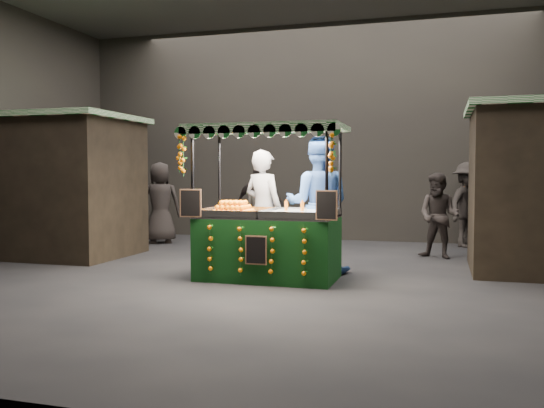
% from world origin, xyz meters
% --- Properties ---
extents(ground, '(12.00, 12.00, 0.00)m').
position_xyz_m(ground, '(0.00, 0.00, 0.00)').
color(ground, black).
rests_on(ground, ground).
extents(market_hall, '(12.10, 10.10, 5.05)m').
position_xyz_m(market_hall, '(0.00, 0.00, 3.38)').
color(market_hall, black).
rests_on(market_hall, ground).
extents(neighbour_stall_left, '(3.00, 2.20, 2.60)m').
position_xyz_m(neighbour_stall_left, '(-4.40, 1.00, 1.31)').
color(neighbour_stall_left, black).
rests_on(neighbour_stall_left, ground).
extents(juice_stall, '(2.29, 1.35, 2.22)m').
position_xyz_m(juice_stall, '(0.15, -0.25, 0.69)').
color(juice_stall, black).
rests_on(juice_stall, ground).
extents(vendor_grey, '(0.81, 0.67, 1.91)m').
position_xyz_m(vendor_grey, '(-0.20, 0.65, 0.95)').
color(vendor_grey, gray).
rests_on(vendor_grey, ground).
extents(vendor_blue, '(1.09, 0.89, 2.10)m').
position_xyz_m(vendor_blue, '(0.72, 0.54, 1.05)').
color(vendor_blue, '#2B4C8B').
rests_on(vendor_blue, ground).
extents(shopper_0, '(0.59, 0.42, 1.52)m').
position_xyz_m(shopper_0, '(-0.76, 2.14, 0.76)').
color(shopper_0, '#2A2622').
rests_on(shopper_0, ground).
extents(shopper_1, '(0.91, 0.81, 1.55)m').
position_xyz_m(shopper_1, '(2.51, 2.60, 0.77)').
color(shopper_1, '#2A2422').
rests_on(shopper_1, ground).
extents(shopper_2, '(1.06, 0.50, 1.77)m').
position_xyz_m(shopper_2, '(-1.26, 3.77, 0.88)').
color(shopper_2, '#2B2423').
rests_on(shopper_2, ground).
extents(shopper_3, '(1.18, 1.32, 1.77)m').
position_xyz_m(shopper_3, '(3.08, 4.43, 0.89)').
color(shopper_3, black).
rests_on(shopper_3, ground).
extents(shopper_4, '(1.04, 0.92, 1.79)m').
position_xyz_m(shopper_4, '(-3.39, 3.26, 0.89)').
color(shopper_4, black).
rests_on(shopper_4, ground).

